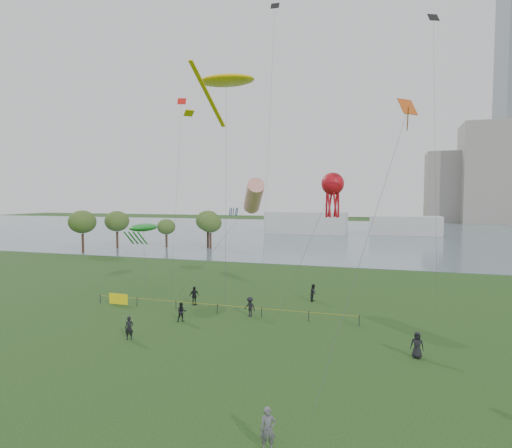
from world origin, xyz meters
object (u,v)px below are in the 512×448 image
(fence, at_px, (155,302))
(kite_flyer, at_px, (268,429))
(kite_stingray, at_px, (226,81))
(kite_octopus, at_px, (333,185))

(fence, bearing_deg, kite_flyer, -48.87)
(fence, relative_size, kite_stingray, 1.12)
(fence, distance_m, kite_octopus, 19.06)
(kite_stingray, height_order, kite_octopus, kite_stingray)
(kite_stingray, relative_size, kite_octopus, 1.76)
(fence, xyz_separation_m, kite_flyer, (15.76, -18.05, 0.33))
(kite_flyer, height_order, kite_stingray, kite_stingray)
(kite_octopus, bearing_deg, kite_stingray, 153.58)
(kite_stingray, distance_m, kite_octopus, 14.32)
(fence, distance_m, kite_stingray, 21.61)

